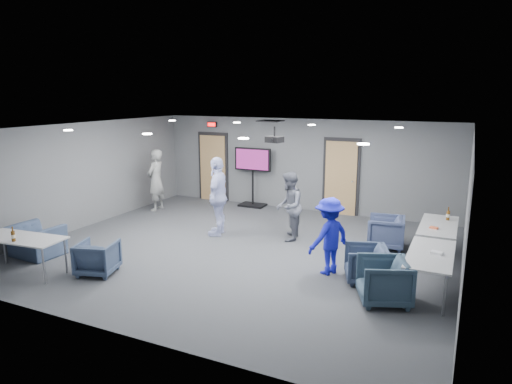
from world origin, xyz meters
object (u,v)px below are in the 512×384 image
at_px(chair_front_b, 35,241).
at_px(chair_right_a, 386,232).
at_px(person_a, 156,180).
at_px(person_d, 329,236).
at_px(tv_stand, 253,173).
at_px(bottle_front, 13,236).
at_px(projector, 274,139).
at_px(bottle_right, 448,215).
at_px(table_right_a, 438,227).
at_px(chair_right_b, 366,264).
at_px(chair_front_a, 98,258).
at_px(table_front_left, 21,240).
at_px(chair_right_c, 384,281).
at_px(table_right_b, 431,256).
at_px(person_c, 218,196).
at_px(person_b, 289,206).

bearing_deg(chair_front_b, chair_right_a, -147.86).
relative_size(person_a, person_d, 1.21).
bearing_deg(chair_front_b, person_d, -160.80).
bearing_deg(tv_stand, person_a, -145.01).
distance_m(bottle_front, projector, 5.62).
bearing_deg(person_a, bottle_right, 83.50).
xyz_separation_m(person_d, chair_front_b, (-5.95, -1.75, -0.42)).
bearing_deg(table_right_a, tv_stand, 65.98).
distance_m(person_d, table_right_a, 2.56).
height_order(chair_right_b, table_right_a, table_right_a).
relative_size(chair_right_b, bottle_right, 2.56).
bearing_deg(chair_front_a, tv_stand, -111.01).
bearing_deg(table_front_left, person_d, 19.55).
height_order(person_d, bottle_right, person_d).
bearing_deg(bottle_right, chair_right_b, -118.01).
bearing_deg(chair_right_c, chair_front_b, -104.46).
bearing_deg(chair_right_a, tv_stand, -123.91).
relative_size(person_d, table_right_a, 0.86).
bearing_deg(person_a, table_right_b, 66.89).
bearing_deg(person_c, chair_right_b, 56.61).
bearing_deg(tv_stand, person_d, -49.21).
distance_m(chair_front_b, table_front_left, 1.05).
bearing_deg(table_front_left, table_right_a, 25.16).
height_order(person_a, chair_right_c, person_a).
distance_m(table_front_left, bottle_front, 0.29).
bearing_deg(chair_front_a, bottle_front, 16.59).
bearing_deg(person_a, person_d, 62.68).
height_order(table_front_left, tv_stand, tv_stand).
distance_m(table_right_b, table_front_left, 7.57).
bearing_deg(table_right_a, chair_right_a, 78.14).
bearing_deg(chair_front_a, chair_right_a, -157.98).
bearing_deg(person_d, person_b, -109.75).
bearing_deg(chair_right_b, table_right_a, 130.54).
bearing_deg(chair_front_a, person_b, -143.72).
height_order(chair_front_b, projector, projector).
xyz_separation_m(chair_front_a, bottle_right, (6.01, 4.17, 0.51)).
xyz_separation_m(person_a, chair_front_b, (0.07, -4.31, -0.58)).
relative_size(person_c, chair_right_b, 2.57).
xyz_separation_m(table_right_a, bottle_right, (0.15, 0.47, 0.15)).
bearing_deg(person_c, chair_right_c, 50.09).
distance_m(chair_right_c, projector, 4.17).
bearing_deg(chair_right_a, chair_front_a, -57.60).
distance_m(chair_front_a, bottle_right, 7.34).
bearing_deg(person_c, chair_front_a, -29.40).
bearing_deg(person_d, chair_front_b, -45.44).
height_order(person_c, tv_stand, person_c).
xyz_separation_m(person_a, table_right_a, (7.86, -0.78, -0.22)).
xyz_separation_m(person_a, bottle_front, (0.78, -5.31, -0.07)).
bearing_deg(chair_front_a, projector, -142.66).
distance_m(chair_front_a, table_front_left, 1.49).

